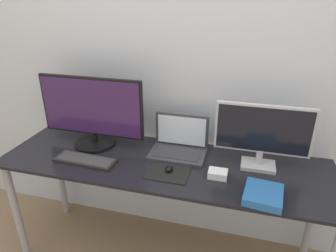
# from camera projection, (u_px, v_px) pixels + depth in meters

# --- Properties ---
(wall_back) EXTENTS (7.00, 0.05, 2.50)m
(wall_back) POSITION_uv_depth(u_px,v_px,m) (179.00, 58.00, 1.79)
(wall_back) COLOR silver
(wall_back) RESTS_ON ground_plane
(desk) EXTENTS (1.88, 0.57, 0.73)m
(desk) POSITION_uv_depth(u_px,v_px,m) (163.00, 176.00, 1.73)
(desk) COLOR black
(desk) RESTS_ON ground_plane
(monitor_left) EXTENTS (0.65, 0.25, 0.44)m
(monitor_left) POSITION_uv_depth(u_px,v_px,m) (92.00, 113.00, 1.80)
(monitor_left) COLOR black
(monitor_left) RESTS_ON desk
(monitor_right) EXTENTS (0.50, 0.13, 0.36)m
(monitor_right) POSITION_uv_depth(u_px,v_px,m) (262.00, 134.00, 1.57)
(monitor_right) COLOR #B2B2B7
(monitor_right) RESTS_ON desk
(laptop) EXTENTS (0.32, 0.22, 0.22)m
(laptop) POSITION_uv_depth(u_px,v_px,m) (179.00, 144.00, 1.78)
(laptop) COLOR #333338
(laptop) RESTS_ON desk
(keyboard) EXTENTS (0.36, 0.14, 0.02)m
(keyboard) POSITION_uv_depth(u_px,v_px,m) (85.00, 160.00, 1.70)
(keyboard) COLOR black
(keyboard) RESTS_ON desk
(mousepad) EXTENTS (0.22, 0.19, 0.00)m
(mousepad) POSITION_uv_depth(u_px,v_px,m) (169.00, 172.00, 1.60)
(mousepad) COLOR black
(mousepad) RESTS_ON desk
(mouse) EXTENTS (0.04, 0.06, 0.03)m
(mouse) POSITION_uv_depth(u_px,v_px,m) (169.00, 168.00, 1.60)
(mouse) COLOR black
(mouse) RESTS_ON mousepad
(book) EXTENTS (0.19, 0.21, 0.04)m
(book) POSITION_uv_depth(u_px,v_px,m) (263.00, 195.00, 1.39)
(book) COLOR #235B9E
(book) RESTS_ON desk
(power_brick) EXTENTS (0.10, 0.07, 0.04)m
(power_brick) POSITION_uv_depth(u_px,v_px,m) (218.00, 174.00, 1.55)
(power_brick) COLOR white
(power_brick) RESTS_ON desk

